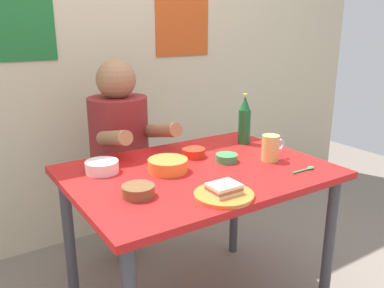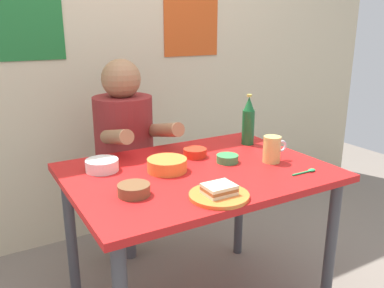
% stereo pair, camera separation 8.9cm
% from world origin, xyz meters
% --- Properties ---
extents(wall_back, '(4.40, 0.09, 2.60)m').
position_xyz_m(wall_back, '(-0.00, 1.05, 1.30)').
color(wall_back, beige).
rests_on(wall_back, ground).
extents(dining_table, '(1.10, 0.80, 0.74)m').
position_xyz_m(dining_table, '(0.00, 0.00, 0.65)').
color(dining_table, red).
rests_on(dining_table, ground).
extents(stool, '(0.34, 0.34, 0.45)m').
position_xyz_m(stool, '(-0.10, 0.63, 0.35)').
color(stool, '#4C4C51').
rests_on(stool, ground).
extents(person_seated, '(0.33, 0.56, 0.72)m').
position_xyz_m(person_seated, '(-0.10, 0.62, 0.77)').
color(person_seated, maroon).
rests_on(person_seated, stool).
extents(plate_orange, '(0.22, 0.22, 0.01)m').
position_xyz_m(plate_orange, '(-0.09, -0.29, 0.75)').
color(plate_orange, orange).
rests_on(plate_orange, dining_table).
extents(sandwich, '(0.11, 0.09, 0.04)m').
position_xyz_m(sandwich, '(-0.09, -0.29, 0.77)').
color(sandwich, beige).
rests_on(sandwich, plate_orange).
extents(beer_mug, '(0.13, 0.08, 0.12)m').
position_xyz_m(beer_mug, '(0.34, -0.09, 0.80)').
color(beer_mug, '#D1BC66').
rests_on(beer_mug, dining_table).
extents(beer_bottle, '(0.06, 0.06, 0.26)m').
position_xyz_m(beer_bottle, '(0.42, 0.20, 0.86)').
color(beer_bottle, '#19602D').
rests_on(beer_bottle, dining_table).
extents(dip_bowl_green, '(0.10, 0.10, 0.03)m').
position_xyz_m(dip_bowl_green, '(0.16, 0.01, 0.76)').
color(dip_bowl_green, '#388C4C').
rests_on(dip_bowl_green, dining_table).
extents(rice_bowl_white, '(0.14, 0.14, 0.05)m').
position_xyz_m(rice_bowl_white, '(-0.36, 0.19, 0.77)').
color(rice_bowl_white, silver).
rests_on(rice_bowl_white, dining_table).
extents(soup_bowl_orange, '(0.17, 0.17, 0.05)m').
position_xyz_m(soup_bowl_orange, '(-0.13, 0.04, 0.77)').
color(soup_bowl_orange, orange).
rests_on(soup_bowl_orange, dining_table).
extents(condiment_bowl_brown, '(0.12, 0.12, 0.04)m').
position_xyz_m(condiment_bowl_brown, '(-0.34, -0.12, 0.76)').
color(condiment_bowl_brown, brown).
rests_on(condiment_bowl_brown, dining_table).
extents(sauce_bowl_chili, '(0.11, 0.11, 0.04)m').
position_xyz_m(sauce_bowl_chili, '(0.07, 0.15, 0.76)').
color(sauce_bowl_chili, red).
rests_on(sauce_bowl_chili, dining_table).
extents(spoon, '(0.13, 0.02, 0.01)m').
position_xyz_m(spoon, '(0.38, -0.27, 0.75)').
color(spoon, '#26A559').
rests_on(spoon, dining_table).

